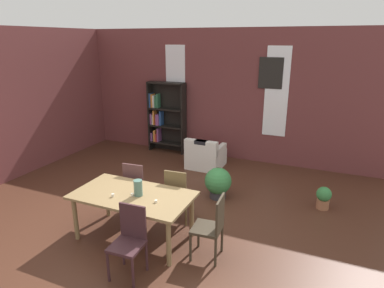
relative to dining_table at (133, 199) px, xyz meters
The scene contains 18 objects.
ground_plane 0.72m from the dining_table, 80.16° to the left, with size 10.04×10.04×0.00m, color #49291C.
back_wall_brick 4.30m from the dining_table, 89.36° to the left, with size 8.53×0.12×3.24m, color brown.
window_pane_0 4.45m from the dining_table, 107.16° to the left, with size 0.55×0.02×2.11m, color white.
window_pane_1 4.48m from the dining_table, 71.67° to the left, with size 0.55×0.02×2.11m, color white.
dining_table is the anchor object (origin of this frame).
vase_on_table 0.23m from the dining_table, ahead, with size 0.13×0.13×0.24m, color #4C7266.
tealight_candle_0 0.48m from the dining_table, 11.94° to the right, with size 0.04×0.04×0.04m, color silver.
tealight_candle_1 0.12m from the dining_table, 60.79° to the right, with size 0.04×0.04×0.04m, color silver.
tealight_candle_2 0.31m from the dining_table, 138.76° to the right, with size 0.04×0.04×0.05m, color silver.
dining_chair_far_right 0.84m from the dining_table, 60.26° to the left, with size 0.42×0.42×0.95m.
dining_chair_far_left 0.84m from the dining_table, 119.09° to the left, with size 0.43×0.43×0.95m.
dining_chair_head_right 1.29m from the dining_table, ahead, with size 0.43×0.43×0.95m.
dining_chair_near_right 0.84m from the dining_table, 60.75° to the right, with size 0.42×0.42×0.95m.
bookshelf_tall 4.26m from the dining_table, 111.44° to the left, with size 1.04×0.29×1.90m.
armchair_white 3.26m from the dining_table, 91.20° to the left, with size 0.81×0.81×0.75m.
potted_plant_by_shelf 1.99m from the dining_table, 67.63° to the left, with size 0.52×0.52×0.61m.
potted_plant_corner 3.46m from the dining_table, 39.03° to the left, with size 0.27×0.27×0.42m.
framed_picture 4.56m from the dining_table, 73.72° to the left, with size 0.56×0.03×0.72m, color black.
Camera 1 is at (2.57, -4.07, 2.99)m, focal length 30.98 mm.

